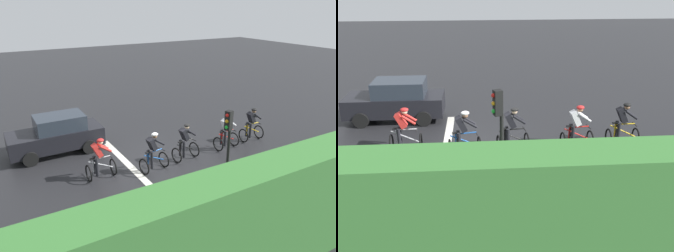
{
  "view_description": "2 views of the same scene",
  "coord_description": "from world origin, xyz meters",
  "views": [
    {
      "loc": [
        11.35,
        -6.17,
        6.54
      ],
      "look_at": [
        -0.82,
        0.91,
        1.29
      ],
      "focal_mm": 35.76,
      "sensor_mm": 36.0,
      "label": 1
    },
    {
      "loc": [
        12.56,
        -0.01,
        5.97
      ],
      "look_at": [
        0.28,
        0.94,
        1.02
      ],
      "focal_mm": 41.15,
      "sensor_mm": 36.0,
      "label": 2
    }
  ],
  "objects": [
    {
      "name": "cyclist_mid",
      "position": [
        0.23,
        1.15,
        0.8
      ],
      "size": [
        0.82,
        1.16,
        1.66
      ],
      "color": "black",
      "rests_on": "ground"
    },
    {
      "name": "cyclist_lead",
      "position": [
        0.02,
        5.18,
        0.8
      ],
      "size": [
        0.69,
        1.08,
        1.66
      ],
      "color": "black",
      "rests_on": "ground"
    },
    {
      "name": "hedge_wall",
      "position": [
        6.56,
        2.0,
        1.52
      ],
      "size": [
        1.1,
        23.31,
        3.04
      ],
      "primitive_type": "cube",
      "color": "#387533",
      "rests_on": "ground"
    },
    {
      "name": "cyclist_fourth",
      "position": [
        0.46,
        -0.53,
        0.8
      ],
      "size": [
        0.86,
        1.18,
        1.66
      ],
      "color": "black",
      "rests_on": "ground"
    },
    {
      "name": "stone_wall_low",
      "position": [
        6.26,
        2.0,
        0.35
      ],
      "size": [
        0.44,
        23.31,
        0.7
      ],
      "primitive_type": "cube",
      "color": "gray",
      "rests_on": "ground"
    },
    {
      "name": "sidewalk_kerb",
      "position": [
        5.36,
        2.0,
        0.06
      ],
      "size": [
        2.8,
        23.31,
        0.12
      ],
      "primitive_type": "cube",
      "color": "#9E998E",
      "rests_on": "ground"
    },
    {
      "name": "cyclist_trailing",
      "position": [
        -0.05,
        -2.61,
        0.8
      ],
      "size": [
        0.72,
        1.1,
        1.66
      ],
      "color": "black",
      "rests_on": "ground"
    },
    {
      "name": "car_black",
      "position": [
        -3.36,
        -3.46,
        0.87
      ],
      "size": [
        1.89,
        4.1,
        1.76
      ],
      "color": "black",
      "rests_on": "ground"
    },
    {
      "name": "traffic_light_near_crossing",
      "position": [
        3.71,
        0.51,
        2.22
      ],
      "size": [
        0.25,
        0.3,
        3.34
      ],
      "color": "black",
      "rests_on": "ground"
    },
    {
      "name": "road_marking_stop_line",
      "position": [
        0.0,
        -1.2,
        0.0
      ],
      "size": [
        7.0,
        0.3,
        0.01
      ],
      "primitive_type": "cube",
      "color": "silver",
      "rests_on": "ground"
    },
    {
      "name": "cyclist_second",
      "position": [
        0.18,
        3.45,
        0.8
      ],
      "size": [
        0.77,
        1.14,
        1.66
      ],
      "color": "black",
      "rests_on": "ground"
    },
    {
      "name": "ground_plane",
      "position": [
        0.0,
        0.0,
        0.0
      ],
      "size": [
        80.0,
        80.0,
        0.0
      ],
      "primitive_type": "plane",
      "color": "black"
    }
  ]
}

